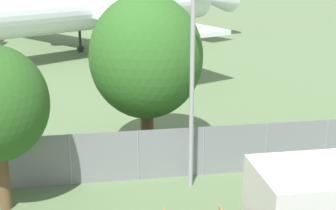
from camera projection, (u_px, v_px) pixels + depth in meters
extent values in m
cylinder|color=gray|center=(70.00, 160.00, 17.37)|extent=(0.07, 0.07, 2.02)
cylinder|color=gray|center=(138.00, 155.00, 17.76)|extent=(0.07, 0.07, 2.02)
cylinder|color=gray|center=(203.00, 151.00, 18.14)|extent=(0.07, 0.07, 2.02)
cylinder|color=gray|center=(266.00, 147.00, 18.53)|extent=(0.07, 0.07, 2.02)
cylinder|color=gray|center=(326.00, 143.00, 18.92)|extent=(0.07, 0.07, 2.02)
cube|color=slate|center=(138.00, 155.00, 17.76)|extent=(56.00, 0.01, 2.02)
cylinder|color=white|center=(77.00, 8.00, 38.62)|extent=(25.71, 18.03, 3.73)
cube|color=white|center=(153.00, 24.00, 33.81)|extent=(8.72, 13.11, 0.30)
cylinder|color=#939399|center=(141.00, 34.00, 35.68)|extent=(3.73, 3.20, 1.68)
cube|color=white|center=(47.00, 7.00, 45.52)|extent=(11.11, 12.17, 0.30)
cylinder|color=#939399|center=(60.00, 18.00, 44.68)|extent=(3.73, 3.20, 1.68)
cylinder|color=#2D2D33|center=(108.00, 46.00, 38.81)|extent=(0.24, 0.24, 2.32)
cylinder|color=#2D2D33|center=(109.00, 56.00, 39.07)|extent=(0.63, 0.55, 0.56)
cylinder|color=#2D2D33|center=(80.00, 39.00, 42.01)|extent=(0.24, 0.24, 2.32)
cylinder|color=#2D2D33|center=(81.00, 49.00, 42.28)|extent=(0.63, 0.55, 0.56)
cube|color=silver|center=(325.00, 207.00, 13.62)|extent=(4.21, 2.59, 2.50)
cylinder|color=brown|center=(3.00, 178.00, 15.68)|extent=(0.41, 0.41, 2.27)
cylinder|color=brown|center=(147.00, 130.00, 19.89)|extent=(0.56, 0.56, 2.39)
ellipsoid|color=#2D6023|center=(146.00, 57.00, 18.94)|extent=(4.63, 4.63, 5.09)
cylinder|color=#99999E|center=(192.00, 84.00, 16.39)|extent=(0.16, 0.16, 7.90)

